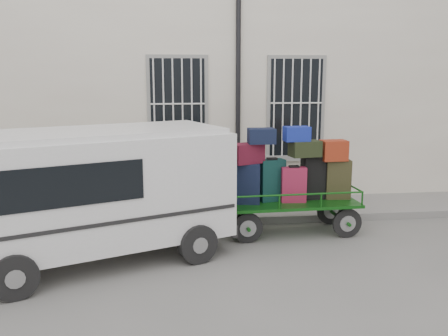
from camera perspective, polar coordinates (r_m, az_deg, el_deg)
ground at (r=8.80m, az=-1.78°, el=-9.35°), size 80.00×80.00×0.00m
building at (r=13.75m, az=-4.00°, el=10.64°), size 24.00×5.15×6.00m
sidewalk at (r=10.87m, az=-2.86°, el=-5.00°), size 24.00×1.70×0.15m
luggage_cart at (r=9.51m, az=7.65°, el=-1.40°), size 2.91×1.20×2.06m
van at (r=8.24m, az=-14.48°, el=-2.15°), size 4.60×3.23×2.15m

